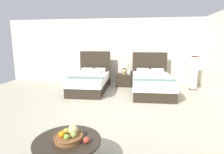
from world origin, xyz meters
TOP-DOWN VIEW (x-y plane):
  - ground_plane at (0.00, 0.00)m, footprint 9.58×10.07m
  - wall_back at (0.00, 3.23)m, footprint 9.58×0.12m
  - bed_near_window at (-1.04, 1.85)m, footprint 1.22×2.08m
  - bed_near_corner at (1.03, 1.85)m, footprint 1.32×2.21m
  - nightstand at (0.07, 2.64)m, footprint 0.57×0.45m
  - table_lamp at (0.07, 2.66)m, footprint 0.33×0.33m
  - vase at (0.25, 2.60)m, footprint 0.11×0.11m
  - coffee_table at (-0.28, -2.15)m, footprint 0.87×0.87m
  - fruit_bowl at (-0.25, -2.16)m, footprint 0.37×0.37m
  - loose_apple at (-0.01, -2.19)m, footprint 0.08×0.08m
  - floor_lamp_corner at (2.51, 2.48)m, footprint 0.22×0.22m

SIDE VIEW (x-z plane):
  - ground_plane at x=0.00m, z-range -0.02..0.00m
  - nightstand at x=0.07m, z-range 0.00..0.46m
  - coffee_table at x=-0.28m, z-range 0.10..0.50m
  - bed_near_window at x=-1.04m, z-range -0.33..0.96m
  - bed_near_corner at x=1.03m, z-range -0.32..0.95m
  - loose_apple at x=-0.01m, z-range 0.40..0.49m
  - fruit_bowl at x=-0.25m, z-range 0.37..0.56m
  - vase at x=0.25m, z-range 0.46..0.66m
  - floor_lamp_corner at x=2.51m, z-range 0.00..1.17m
  - table_lamp at x=0.07m, z-range 0.52..0.92m
  - wall_back at x=0.00m, z-range 0.00..2.54m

